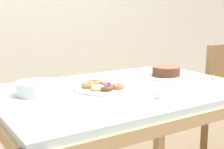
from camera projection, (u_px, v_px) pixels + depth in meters
wall_back at (25, 0)px, 3.13m from camera, size 8.00×0.10×2.60m
dining_table at (123, 103)px, 1.82m from camera, size 1.48×1.00×0.75m
cake_chocolate_round at (166, 73)px, 2.09m from camera, size 0.31×0.31×0.07m
pastry_platter at (103, 87)px, 1.76m from camera, size 0.34×0.34×0.04m
plate_stack at (36, 88)px, 1.64m from camera, size 0.21×0.21×0.07m
tealight_near_front at (158, 97)px, 1.57m from camera, size 0.04×0.04×0.04m
tealight_near_cakes at (214, 78)px, 2.03m from camera, size 0.04×0.04×0.04m
tealight_right_edge at (188, 73)px, 2.20m from camera, size 0.04×0.04×0.04m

